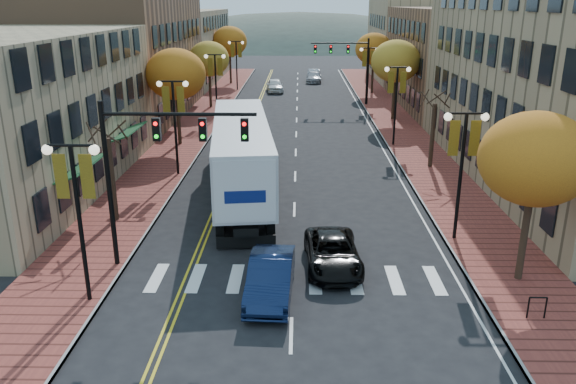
{
  "coord_description": "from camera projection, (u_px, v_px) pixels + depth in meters",
  "views": [
    {
      "loc": [
        0.21,
        -18.24,
        10.6
      ],
      "look_at": [
        -0.27,
        6.43,
        2.2
      ],
      "focal_mm": 35.0,
      "sensor_mm": 36.0,
      "label": 1
    }
  ],
  "objects": [
    {
      "name": "sidewalk_right",
      "position": [
        395.0,
        123.0,
        51.26
      ],
      "size": [
        4.0,
        85.0,
        0.15
      ],
      "primitive_type": "cube",
      "color": "brown",
      "rests_on": "ground"
    },
    {
      "name": "tree_right_c",
      "position": [
        396.0,
        61.0,
        50.95
      ],
      "size": [
        4.48,
        4.48,
        7.21
      ],
      "color": "#382619",
      "rests_on": "sidewalk_right"
    },
    {
      "name": "tree_right_d",
      "position": [
        374.0,
        49.0,
        66.14
      ],
      "size": [
        4.35,
        4.35,
        7.0
      ],
      "color": "#382619",
      "rests_on": "sidewalk_right"
    },
    {
      "name": "tree_right_b",
      "position": [
        432.0,
        136.0,
        36.83
      ],
      "size": [
        0.28,
        0.28,
        4.2
      ],
      "color": "#382619",
      "rests_on": "sidewalk_right"
    },
    {
      "name": "ground",
      "position": [
        292.0,
        305.0,
        20.69
      ],
      "size": [
        200.0,
        200.0,
        0.0
      ],
      "primitive_type": "plane",
      "color": "black",
      "rests_on": "ground"
    },
    {
      "name": "lamp_left_a",
      "position": [
        76.0,
        193.0,
        19.44
      ],
      "size": [
        1.96,
        0.36,
        6.05
      ],
      "color": "black",
      "rests_on": "ground"
    },
    {
      "name": "traffic_mast_near",
      "position": [
        154.0,
        154.0,
        22.04
      ],
      "size": [
        6.1,
        0.35,
        7.0
      ],
      "color": "black",
      "rests_on": "ground"
    },
    {
      "name": "tree_right_a",
      "position": [
        535.0,
        159.0,
        20.78
      ],
      "size": [
        4.16,
        4.16,
        6.69
      ],
      "color": "#382619",
      "rests_on": "sidewalk_right"
    },
    {
      "name": "lamp_right_b",
      "position": [
        397.0,
        90.0,
        41.88
      ],
      "size": [
        1.96,
        0.36,
        6.05
      ],
      "color": "black",
      "rests_on": "ground"
    },
    {
      "name": "lamp_left_b",
      "position": [
        174.0,
        109.0,
        34.59
      ],
      "size": [
        1.96,
        0.36,
        6.05
      ],
      "color": "black",
      "rests_on": "ground"
    },
    {
      "name": "building_left_far",
      "position": [
        174.0,
        46.0,
        77.21
      ],
      "size": [
        12.0,
        26.0,
        9.5
      ],
      "primitive_type": "cube",
      "color": "#9E8966",
      "rests_on": "ground"
    },
    {
      "name": "car_far_white",
      "position": [
        275.0,
        85.0,
        69.07
      ],
      "size": [
        2.39,
        4.84,
        1.59
      ],
      "primitive_type": "imported",
      "rotation": [
        0.0,
        0.0,
        0.11
      ],
      "color": "white",
      "rests_on": "ground"
    },
    {
      "name": "building_right_far",
      "position": [
        429.0,
        40.0,
        79.15
      ],
      "size": [
        15.0,
        20.0,
        11.0
      ],
      "primitive_type": "cube",
      "color": "#9E8966",
      "rests_on": "ground"
    },
    {
      "name": "lamp_left_d",
      "position": [
        236.0,
        56.0,
        68.66
      ],
      "size": [
        1.96,
        0.36,
        6.05
      ],
      "color": "black",
      "rests_on": "ground"
    },
    {
      "name": "building_right_mid",
      "position": [
        474.0,
        58.0,
        58.48
      ],
      "size": [
        15.0,
        24.0,
        10.0
      ],
      "primitive_type": "cube",
      "color": "brown",
      "rests_on": "ground"
    },
    {
      "name": "tree_left_a",
      "position": [
        112.0,
        180.0,
        27.7
      ],
      "size": [
        0.28,
        0.28,
        4.2
      ],
      "color": "#382619",
      "rests_on": "sidewalk_left"
    },
    {
      "name": "tree_left_b",
      "position": [
        176.0,
        74.0,
        41.81
      ],
      "size": [
        4.48,
        4.48,
        7.21
      ],
      "color": "#382619",
      "rests_on": "sidewalk_left"
    },
    {
      "name": "car_far_silver",
      "position": [
        314.0,
        77.0,
        77.39
      ],
      "size": [
        2.15,
        5.06,
        1.46
      ],
      "primitive_type": "imported",
      "rotation": [
        0.0,
        0.0,
        -0.02
      ],
      "color": "#98979E",
      "rests_on": "ground"
    },
    {
      "name": "sidewalk_left",
      "position": [
        199.0,
        122.0,
        51.59
      ],
      "size": [
        4.0,
        85.0,
        0.15
      ],
      "primitive_type": "cube",
      "color": "brown",
      "rests_on": "ground"
    },
    {
      "name": "lamp_right_a",
      "position": [
        463.0,
        152.0,
        24.84
      ],
      "size": [
        1.96,
        0.36,
        6.05
      ],
      "color": "black",
      "rests_on": "ground"
    },
    {
      "name": "lamp_left_c",
      "position": [
        215.0,
        74.0,
        51.62
      ],
      "size": [
        1.96,
        0.36,
        6.05
      ],
      "color": "black",
      "rests_on": "ground"
    },
    {
      "name": "semi_truck",
      "position": [
        241.0,
        148.0,
        32.24
      ],
      "size": [
        4.94,
        17.99,
        4.45
      ],
      "rotation": [
        0.0,
        0.0,
        0.12
      ],
      "color": "black",
      "rests_on": "ground"
    },
    {
      "name": "navy_sedan",
      "position": [
        271.0,
        277.0,
        21.09
      ],
      "size": [
        1.81,
        4.71,
        1.53
      ],
      "primitive_type": "imported",
      "rotation": [
        0.0,
        0.0,
        -0.04
      ],
      "color": "#0D1937",
      "rests_on": "ground"
    },
    {
      "name": "car_far_oncoming",
      "position": [
        314.0,
        74.0,
        80.59
      ],
      "size": [
        2.02,
        4.56,
        1.46
      ],
      "primitive_type": "imported",
      "rotation": [
        0.0,
        0.0,
        3.03
      ],
      "color": "#AEAEB6",
      "rests_on": "ground"
    },
    {
      "name": "lamp_right_c",
      "position": [
        368.0,
        65.0,
        58.92
      ],
      "size": [
        1.96,
        0.36,
        6.05
      ],
      "color": "black",
      "rests_on": "ground"
    },
    {
      "name": "building_left_mid",
      "position": [
        118.0,
        58.0,
        53.3
      ],
      "size": [
        12.0,
        24.0,
        11.0
      ],
      "primitive_type": "cube",
      "color": "brown",
      "rests_on": "ground"
    },
    {
      "name": "tree_left_c",
      "position": [
        209.0,
        59.0,
        57.08
      ],
      "size": [
        4.16,
        4.16,
        6.69
      ],
      "color": "#382619",
      "rests_on": "sidewalk_left"
    },
    {
      "name": "tree_left_d",
      "position": [
        230.0,
        41.0,
        73.95
      ],
      "size": [
        4.61,
        4.61,
        7.42
      ],
      "color": "#382619",
      "rests_on": "sidewalk_left"
    },
    {
      "name": "traffic_mast_far",
      "position": [
        349.0,
        59.0,
        58.75
      ],
      "size": [
        6.1,
        0.34,
        7.0
      ],
      "color": "black",
      "rests_on": "ground"
    },
    {
      "name": "black_suv",
      "position": [
        333.0,
        253.0,
        23.41
      ],
      "size": [
        2.4,
        4.84,
        1.32
      ],
      "primitive_type": "imported",
      "rotation": [
        0.0,
        0.0,
        0.04
      ],
      "color": "black",
      "rests_on": "ground"
    }
  ]
}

